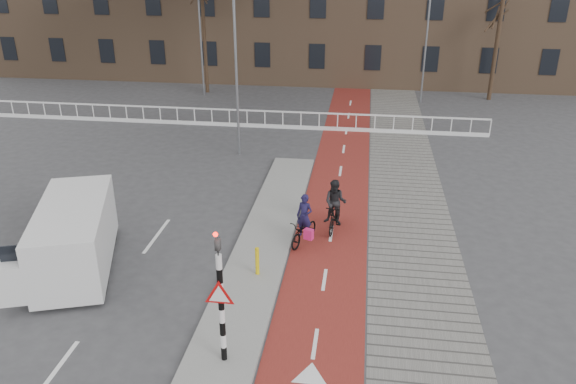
# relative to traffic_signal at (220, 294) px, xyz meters

# --- Properties ---
(ground) EXTENTS (120.00, 120.00, 0.00)m
(ground) POSITION_rel_traffic_signal_xyz_m (0.60, 2.02, -1.99)
(ground) COLOR #38383A
(ground) RESTS_ON ground
(bike_lane) EXTENTS (2.50, 60.00, 0.01)m
(bike_lane) POSITION_rel_traffic_signal_xyz_m (2.10, 12.02, -1.98)
(bike_lane) COLOR maroon
(bike_lane) RESTS_ON ground
(sidewalk) EXTENTS (3.00, 60.00, 0.01)m
(sidewalk) POSITION_rel_traffic_signal_xyz_m (4.90, 12.02, -1.98)
(sidewalk) COLOR slate
(sidewalk) RESTS_ON ground
(curb_island) EXTENTS (1.80, 16.00, 0.12)m
(curb_island) POSITION_rel_traffic_signal_xyz_m (-0.10, 6.02, -1.93)
(curb_island) COLOR gray
(curb_island) RESTS_ON ground
(traffic_signal) EXTENTS (0.80, 0.80, 3.68)m
(traffic_signal) POSITION_rel_traffic_signal_xyz_m (0.00, 0.00, 0.00)
(traffic_signal) COLOR black
(traffic_signal) RESTS_ON curb_island
(bollard) EXTENTS (0.12, 0.12, 0.89)m
(bollard) POSITION_rel_traffic_signal_xyz_m (0.07, 3.89, -1.43)
(bollard) COLOR #DCBA0C
(bollard) RESTS_ON curb_island
(cyclist_near) EXTENTS (1.15, 1.77, 1.77)m
(cyclist_near) POSITION_rel_traffic_signal_xyz_m (1.24, 6.21, -1.39)
(cyclist_near) COLOR black
(cyclist_near) RESTS_ON bike_lane
(cyclist_far) EXTENTS (0.88, 1.79, 1.87)m
(cyclist_far) POSITION_rel_traffic_signal_xyz_m (2.19, 7.34, -1.20)
(cyclist_far) COLOR black
(cyclist_far) RESTS_ON bike_lane
(van) EXTENTS (3.42, 5.23, 2.09)m
(van) POSITION_rel_traffic_signal_xyz_m (-5.56, 3.70, -0.89)
(van) COLOR silver
(van) RESTS_ON ground
(railing) EXTENTS (28.00, 0.10, 0.99)m
(railing) POSITION_rel_traffic_signal_xyz_m (-4.40, 19.02, -1.68)
(railing) COLOR silver
(railing) RESTS_ON ground
(tree_mid) EXTENTS (0.24, 0.24, 8.38)m
(tree_mid) POSITION_rel_traffic_signal_xyz_m (-7.78, 26.61, 2.20)
(tree_mid) COLOR black
(tree_mid) RESTS_ON ground
(tree_right) EXTENTS (0.27, 0.27, 6.57)m
(tree_right) POSITION_rel_traffic_signal_xyz_m (11.05, 27.20, 1.30)
(tree_right) COLOR black
(tree_right) RESTS_ON ground
(streetlight_near) EXTENTS (0.12, 0.12, 8.31)m
(streetlight_near) POSITION_rel_traffic_signal_xyz_m (-2.88, 14.62, 2.16)
(streetlight_near) COLOR slate
(streetlight_near) RESTS_ON ground
(streetlight_left) EXTENTS (0.12, 0.12, 7.54)m
(streetlight_left) POSITION_rel_traffic_signal_xyz_m (-7.79, 25.84, 1.78)
(streetlight_left) COLOR slate
(streetlight_left) RESTS_ON ground
(streetlight_right) EXTENTS (0.12, 0.12, 7.68)m
(streetlight_right) POSITION_rel_traffic_signal_xyz_m (6.55, 25.81, 1.85)
(streetlight_right) COLOR slate
(streetlight_right) RESTS_ON ground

